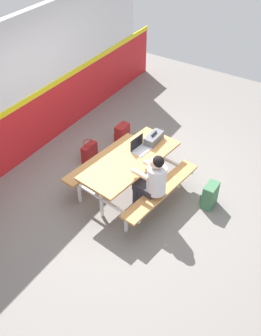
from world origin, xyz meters
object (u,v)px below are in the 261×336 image
at_px(student_nearer, 152,180).
at_px(satchel_spare, 210,195).
at_px(laptop_silver, 140,148).
at_px(tote_bag_bright, 89,152).
at_px(picnic_table_main, 131,167).
at_px(toolbox_grey, 154,138).
at_px(backpack_dark, 122,135).

xyz_separation_m(student_nearer, satchel_spare, (0.67, -0.73, -0.49)).
xyz_separation_m(laptop_silver, satchel_spare, (0.16, -1.26, -0.57)).
xyz_separation_m(laptop_silver, tote_bag_bright, (0.03, 1.13, -0.59)).
relative_size(picnic_table_main, student_nearer, 1.56).
height_order(picnic_table_main, satchel_spare, picnic_table_main).
distance_m(picnic_table_main, tote_bag_bright, 1.24).
distance_m(picnic_table_main, satchel_spare, 1.39).
height_order(toolbox_grey, satchel_spare, toolbox_grey).
bearing_deg(toolbox_grey, laptop_silver, 166.74).
relative_size(picnic_table_main, toolbox_grey, 4.72).
distance_m(student_nearer, satchel_spare, 1.10).
bearing_deg(toolbox_grey, satchel_spare, -97.92).
bearing_deg(laptop_silver, tote_bag_bright, 88.29).
bearing_deg(tote_bag_bright, backpack_dark, -15.67).
relative_size(laptop_silver, backpack_dark, 0.78).
bearing_deg(student_nearer, satchel_spare, -47.41).
bearing_deg(satchel_spare, laptop_silver, 97.26).
relative_size(student_nearer, satchel_spare, 2.74).
xyz_separation_m(picnic_table_main, toolbox_grey, (0.62, -0.07, 0.24)).
xyz_separation_m(student_nearer, toolbox_grey, (0.83, 0.46, 0.10)).
bearing_deg(backpack_dark, laptop_silver, -131.75).
bearing_deg(satchel_spare, toolbox_grey, 82.08).
xyz_separation_m(picnic_table_main, laptop_silver, (0.29, 0.00, 0.21)).
height_order(picnic_table_main, student_nearer, student_nearer).
bearing_deg(satchel_spare, backpack_dark, 73.31).
bearing_deg(picnic_table_main, tote_bag_bright, 73.95).
distance_m(student_nearer, tote_bag_bright, 1.83).
xyz_separation_m(toolbox_grey, satchel_spare, (-0.17, -1.19, -0.60)).
xyz_separation_m(laptop_silver, backpack_dark, (0.81, 0.91, -0.57)).
distance_m(toolbox_grey, satchel_spare, 1.34).
distance_m(picnic_table_main, backpack_dark, 1.48).
height_order(toolbox_grey, backpack_dark, toolbox_grey).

